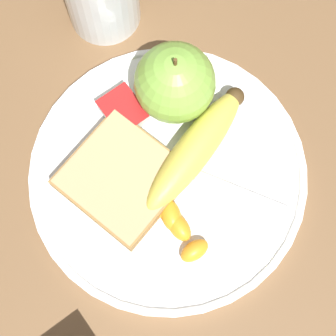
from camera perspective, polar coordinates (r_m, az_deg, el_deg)
The scene contains 12 objects.
ground_plane at distance 0.59m, azimuth -0.00°, elevation -0.85°, with size 3.00×3.00×0.00m, color brown.
plate at distance 0.58m, azimuth -0.00°, elevation -0.65°, with size 0.29×0.29×0.01m.
apple at distance 0.57m, azimuth 0.69°, elevation 8.65°, with size 0.08×0.08×0.09m.
banana at distance 0.57m, azimuth 2.86°, elevation 2.01°, with size 0.08×0.16×0.04m.
bread_slice at distance 0.57m, azimuth -4.62°, elevation -1.05°, with size 0.13×0.13×0.02m.
fork at distance 0.58m, azimuth 1.58°, elevation -0.24°, with size 0.17×0.11×0.00m.
jam_packet at distance 0.59m, azimuth -4.50°, elevation 5.74°, with size 0.05×0.04×0.02m.
orange_segment_0 at distance 0.56m, azimuth 0.31°, elevation -4.82°, with size 0.04×0.03×0.02m.
orange_segment_1 at distance 0.56m, azimuth 2.70°, elevation -8.38°, with size 0.02×0.03×0.02m.
orange_segment_2 at distance 0.56m, azimuth -0.56°, elevation -3.95°, with size 0.03×0.02×0.01m.
orange_segment_3 at distance 0.57m, azimuth 0.62°, elevation -1.54°, with size 0.03×0.04×0.02m.
orange_segment_4 at distance 0.56m, azimuth 1.12°, elevation -6.00°, with size 0.03×0.02×0.02m.
Camera 1 is at (-0.12, 0.09, 0.57)m, focal length 60.00 mm.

